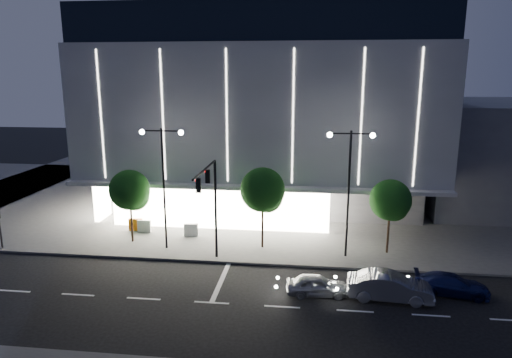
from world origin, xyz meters
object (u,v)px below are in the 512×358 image
object	(u,v)px
ped_signal_far	(0,226)
barrier_d	(191,230)
car_second	(390,286)
street_lamp_east	(349,175)
car_lead	(317,285)
street_lamp_west	(163,171)
barrier_a	(136,225)
tree_left	(130,192)
tree_right	(391,202)
traffic_mast	(211,195)
barrier_b	(144,226)
tree_mid	(263,192)
car_third	(452,285)

from	to	relation	value
ped_signal_far	barrier_d	size ratio (longest dim) A/B	2.73
ped_signal_far	car_second	size ratio (longest dim) A/B	0.63
street_lamp_east	car_lead	world-z (taller)	street_lamp_east
car_lead	car_second	world-z (taller)	car_second
street_lamp_west	barrier_a	xyz separation A→B (m)	(-3.68, 3.42, -5.31)
car_second	barrier_d	xyz separation A→B (m)	(-13.90, 8.56, -0.14)
car_second	barrier_a	xyz separation A→B (m)	(-18.73, 9.29, -0.14)
car_second	tree_left	bearing A→B (deg)	73.35
tree_right	traffic_mast	bearing A→B (deg)	-162.98
tree_right	barrier_b	distance (m)	19.25
tree_left	barrier_a	size ratio (longest dim) A/B	5.20
tree_mid	car_lead	world-z (taller)	tree_mid
ped_signal_far	barrier_a	world-z (taller)	ped_signal_far
street_lamp_west	car_lead	distance (m)	13.49
tree_left	barrier_d	bearing A→B (deg)	21.97
car_second	barrier_b	size ratio (longest dim) A/B	4.36
ped_signal_far	tree_left	distance (m)	9.61
tree_mid	car_second	bearing A→B (deg)	-40.70
barrier_a	car_lead	bearing A→B (deg)	-40.00
street_lamp_west	barrier_b	bearing A→B (deg)	132.50
tree_mid	tree_right	distance (m)	9.01
tree_mid	barrier_d	world-z (taller)	tree_mid
ped_signal_far	barrier_b	distance (m)	10.33
car_second	barrier_a	distance (m)	20.91
ped_signal_far	car_lead	bearing A→B (deg)	-10.67
barrier_d	street_lamp_east	bearing A→B (deg)	-24.02
barrier_d	traffic_mast	bearing A→B (deg)	-73.20
barrier_d	tree_right	bearing A→B (deg)	-17.63
car_lead	car_third	world-z (taller)	same
street_lamp_east	barrier_b	world-z (taller)	street_lamp_east
traffic_mast	car_second	size ratio (longest dim) A/B	1.48
tree_right	car_lead	xyz separation A→B (m)	(-5.10, -6.84, -3.27)
car_lead	tree_left	bearing A→B (deg)	59.08
street_lamp_east	barrier_d	size ratio (longest dim) A/B	8.18
traffic_mast	street_lamp_east	world-z (taller)	street_lamp_east
barrier_b	car_third	bearing A→B (deg)	-16.80
street_lamp_east	tree_mid	distance (m)	6.27
street_lamp_east	barrier_d	world-z (taller)	street_lamp_east
street_lamp_east	barrier_a	distance (m)	17.84
tree_mid	car_lead	distance (m)	8.71
street_lamp_east	barrier_b	size ratio (longest dim) A/B	8.18
street_lamp_east	car_third	distance (m)	9.22
barrier_d	barrier_b	bearing A→B (deg)	162.84
barrier_a	barrier_b	bearing A→B (deg)	-28.34
car_third	street_lamp_west	bearing A→B (deg)	83.12
barrier_b	barrier_d	distance (m)	4.01
traffic_mast	street_lamp_west	world-z (taller)	street_lamp_west
ped_signal_far	car_third	size ratio (longest dim) A/B	0.71
street_lamp_east	car_lead	distance (m)	8.17
car_third	barrier_d	bearing A→B (deg)	74.46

